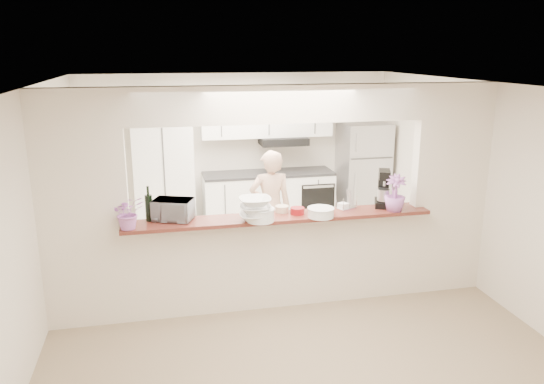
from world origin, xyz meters
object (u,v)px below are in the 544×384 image
object	(u,v)px
person	(270,208)
refrigerator	(363,174)
stand_mixer	(384,190)
toaster_oven	(173,210)

from	to	relation	value
person	refrigerator	bearing A→B (deg)	-142.78
refrigerator	stand_mixer	xyz separation A→B (m)	(-0.79, -2.59, 0.43)
stand_mixer	person	xyz separation A→B (m)	(-1.09, 1.17, -0.50)
refrigerator	stand_mixer	world-z (taller)	refrigerator
toaster_oven	stand_mixer	world-z (taller)	stand_mixer
toaster_oven	person	size ratio (longest dim) A/B	0.26
refrigerator	person	bearing A→B (deg)	-143.03
refrigerator	toaster_oven	xyz separation A→B (m)	(-3.20, -2.60, 0.35)
person	stand_mixer	bearing A→B (deg)	133.19
refrigerator	person	world-z (taller)	refrigerator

